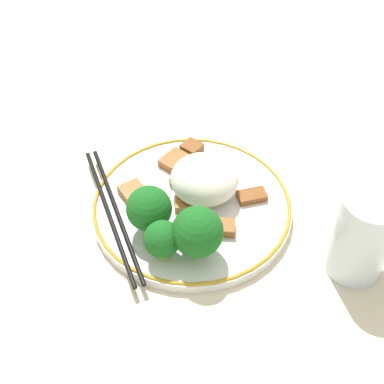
% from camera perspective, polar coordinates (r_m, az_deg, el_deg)
% --- Properties ---
extents(ground_plane, '(3.00, 3.00, 0.00)m').
position_cam_1_polar(ground_plane, '(0.68, 0.00, -1.94)').
color(ground_plane, beige).
extents(plate, '(0.25, 0.25, 0.02)m').
position_cam_1_polar(plate, '(0.67, 0.00, -1.47)').
color(plate, white).
rests_on(plate, ground_plane).
extents(rice_mound, '(0.08, 0.08, 0.05)m').
position_cam_1_polar(rice_mound, '(0.66, 1.31, 1.37)').
color(rice_mound, white).
rests_on(rice_mound, plate).
extents(broccoli_back_left, '(0.05, 0.05, 0.06)m').
position_cam_1_polar(broccoli_back_left, '(0.61, -4.60, -1.82)').
color(broccoli_back_left, '#7FB756').
rests_on(broccoli_back_left, plate).
extents(broccoli_back_center, '(0.04, 0.04, 0.05)m').
position_cam_1_polar(broccoli_back_center, '(0.59, -3.25, -5.06)').
color(broccoli_back_center, '#7FB756').
rests_on(broccoli_back_center, plate).
extents(broccoli_back_right, '(0.06, 0.06, 0.07)m').
position_cam_1_polar(broccoli_back_right, '(0.58, 0.59, -4.30)').
color(broccoli_back_right, '#7FB756').
rests_on(broccoli_back_right, plate).
extents(meat_near_front, '(0.04, 0.04, 0.01)m').
position_cam_1_polar(meat_near_front, '(0.69, 2.26, 1.60)').
color(meat_near_front, '#995B28').
rests_on(meat_near_front, plate).
extents(meat_near_left, '(0.04, 0.04, 0.01)m').
position_cam_1_polar(meat_near_left, '(0.67, 6.39, -0.42)').
color(meat_near_left, brown).
rests_on(meat_near_left, plate).
extents(meat_near_right, '(0.03, 0.04, 0.01)m').
position_cam_1_polar(meat_near_right, '(0.66, -0.07, -1.45)').
color(meat_near_right, '#9E6633').
rests_on(meat_near_right, plate).
extents(meat_near_back, '(0.03, 0.03, 0.01)m').
position_cam_1_polar(meat_near_back, '(0.73, -0.02, 4.71)').
color(meat_near_back, brown).
rests_on(meat_near_back, plate).
extents(meat_on_rice_edge, '(0.04, 0.03, 0.01)m').
position_cam_1_polar(meat_on_rice_edge, '(0.71, -1.97, 3.41)').
color(meat_on_rice_edge, '#995B28').
rests_on(meat_on_rice_edge, plate).
extents(meat_mid_left, '(0.03, 0.03, 0.01)m').
position_cam_1_polar(meat_mid_left, '(0.69, -0.86, 1.40)').
color(meat_mid_left, '#9E6633').
rests_on(meat_mid_left, plate).
extents(meat_mid_right, '(0.05, 0.05, 0.01)m').
position_cam_1_polar(meat_mid_right, '(0.67, -6.15, -0.21)').
color(meat_mid_right, '#995B28').
rests_on(meat_mid_right, plate).
extents(meat_far_scatter, '(0.03, 0.03, 0.01)m').
position_cam_1_polar(meat_far_scatter, '(0.63, 3.51, -3.81)').
color(meat_far_scatter, brown).
rests_on(meat_far_scatter, plate).
extents(chopsticks, '(0.18, 0.17, 0.01)m').
position_cam_1_polar(chopsticks, '(0.66, -8.45, -2.16)').
color(chopsticks, black).
rests_on(chopsticks, plate).
extents(drinking_glass, '(0.06, 0.06, 0.11)m').
position_cam_1_polar(drinking_glass, '(0.61, 17.72, -4.44)').
color(drinking_glass, silver).
rests_on(drinking_glass, ground_plane).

